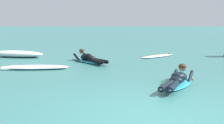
% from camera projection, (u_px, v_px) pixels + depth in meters
% --- Properties ---
extents(ground_plane, '(120.00, 120.00, 0.00)m').
position_uv_depth(ground_plane, '(126.00, 53.00, 15.31)').
color(ground_plane, '#387A75').
extents(surfer_near, '(1.44, 2.40, 0.54)m').
position_uv_depth(surfer_near, '(178.00, 80.00, 7.84)').
color(surfer_near, '#2DB2D1').
rests_on(surfer_near, ground).
extents(surfer_far, '(1.71, 2.35, 0.54)m').
position_uv_depth(surfer_far, '(88.00, 59.00, 12.08)').
color(surfer_far, '#2DB2D1').
rests_on(surfer_far, ground).
extents(drifting_surfboard, '(1.92, 1.83, 0.16)m').
position_uv_depth(drifting_surfboard, '(158.00, 56.00, 13.84)').
color(drifting_surfboard, white).
rests_on(drifting_surfboard, ground).
extents(whitewater_front, '(2.37, 0.78, 0.13)m').
position_uv_depth(whitewater_front, '(35.00, 67.00, 10.41)').
color(whitewater_front, white).
rests_on(whitewater_front, ground).
extents(whitewater_mid_left, '(2.66, 1.30, 0.30)m').
position_uv_depth(whitewater_mid_left, '(16.00, 54.00, 13.66)').
color(whitewater_mid_left, white).
rests_on(whitewater_mid_left, ground).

